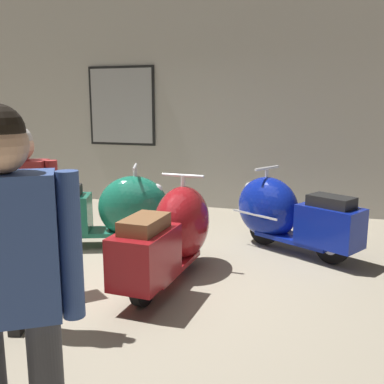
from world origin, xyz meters
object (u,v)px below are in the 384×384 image
(scooter_0, at_px, (112,210))
(scooter_2, at_px, (285,214))
(visitor_1, at_px, (10,286))
(info_stanchion, at_px, (42,249))
(visitor_0, at_px, (24,217))
(scooter_1, at_px, (172,234))

(scooter_0, distance_m, scooter_2, 2.04)
(visitor_1, bearing_deg, info_stanchion, 0.57)
(visitor_1, bearing_deg, scooter_2, -43.70)
(scooter_0, xyz_separation_m, scooter_2, (1.98, 0.47, -0.01))
(scooter_2, distance_m, info_stanchion, 2.70)
(info_stanchion, bearing_deg, scooter_0, 91.81)
(scooter_0, xyz_separation_m, visitor_0, (0.38, -2.03, 0.44))
(scooter_1, height_order, scooter_2, scooter_1)
(visitor_0, height_order, visitor_1, visitor_1)
(scooter_0, height_order, scooter_2, scooter_0)
(visitor_1, bearing_deg, scooter_0, -11.63)
(visitor_0, xyz_separation_m, info_stanchion, (-0.34, 0.62, -0.48))
(scooter_0, distance_m, info_stanchion, 1.41)
(visitor_0, bearing_deg, visitor_1, -159.96)
(visitor_0, distance_m, info_stanchion, 0.85)
(visitor_1, bearing_deg, visitor_0, 2.96)
(info_stanchion, bearing_deg, scooter_1, 34.63)
(info_stanchion, bearing_deg, visitor_1, -56.45)
(scooter_0, relative_size, info_stanchion, 1.66)
(scooter_1, xyz_separation_m, visitor_1, (0.24, -2.53, 0.52))
(visitor_1, distance_m, info_stanchion, 2.30)
(visitor_0, xyz_separation_m, visitor_1, (0.89, -1.23, 0.09))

